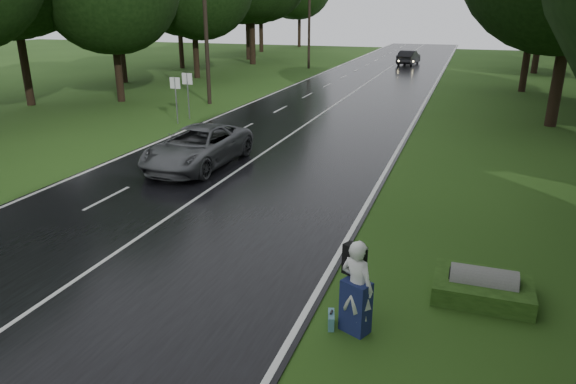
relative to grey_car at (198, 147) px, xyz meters
The scene contains 18 objects.
ground 6.98m from the grey_car, 74.35° to the right, with size 160.00×160.00×0.00m, color #274915.
road 13.49m from the grey_car, 82.02° to the left, with size 12.00×140.00×0.04m, color black.
lane_center 13.49m from the grey_car, 82.02° to the left, with size 0.12×140.00×0.01m, color silver.
grey_car is the anchor object (origin of this frame).
far_car 45.29m from the grey_car, 85.67° to the left, with size 1.73×4.95×1.63m, color black.
hitchhiker 13.02m from the grey_car, 47.32° to the right, with size 0.89×0.87×2.07m.
suitcase 12.73m from the grey_car, 49.08° to the right, with size 0.13×0.44×0.32m, color teal.
culvert 13.51m from the grey_car, 32.69° to the right, with size 0.74×0.74×1.49m, color slate.
utility_pole_mid 15.39m from the grey_car, 115.56° to the left, with size 1.80×0.28×10.77m, color black, non-canonical shape.
utility_pole_far 38.34m from the grey_car, 99.96° to the left, with size 1.80×0.28×10.14m, color black, non-canonical shape.
road_sign_a 9.09m from the grey_car, 126.10° to the left, with size 0.64×0.10×2.66m, color white, non-canonical shape.
road_sign_b 10.24m from the grey_car, 121.50° to the left, with size 0.66×0.10×2.74m, color white, non-canonical shape.
tree_left_d 18.28m from the grey_car, 135.95° to the left, with size 8.58×8.58×13.41m, color black, non-canonical shape.
tree_left_e 30.04m from the grey_car, 118.63° to the left, with size 9.11×9.11×14.23m, color black, non-canonical shape.
tree_left_f 42.43m from the grey_car, 109.68° to the left, with size 11.68×11.68×18.25m, color black, non-canonical shape.
tree_right_d 20.48m from the grey_car, 42.19° to the left, with size 10.22×10.22×15.97m, color black, non-canonical shape.
tree_right_e 30.90m from the grey_car, 61.84° to the left, with size 8.75×8.75×13.67m, color black, non-canonical shape.
tree_right_f 44.32m from the grey_car, 67.90° to the left, with size 9.17×9.17×14.32m, color black, non-canonical shape.
Camera 1 is at (8.68, -12.14, 6.39)m, focal length 32.34 mm.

